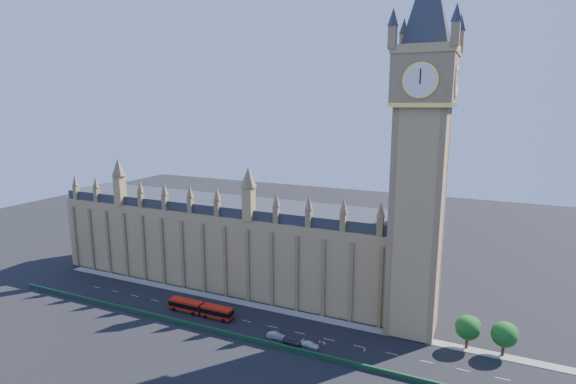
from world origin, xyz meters
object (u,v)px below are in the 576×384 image
at_px(red_bus, 201,309).
at_px(car_grey, 292,341).
at_px(car_silver, 276,336).
at_px(car_white, 310,345).

bearing_deg(red_bus, car_grey, -7.15).
height_order(car_silver, car_white, car_silver).
height_order(red_bus, car_grey, red_bus).
bearing_deg(car_grey, car_silver, 81.55).
height_order(car_grey, car_white, car_grey).
relative_size(car_silver, car_white, 1.02).
relative_size(red_bus, car_white, 4.31).
bearing_deg(car_silver, car_white, -94.68).
xyz_separation_m(red_bus, car_silver, (25.30, -3.06, -1.02)).
distance_m(red_bus, car_silver, 25.50).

